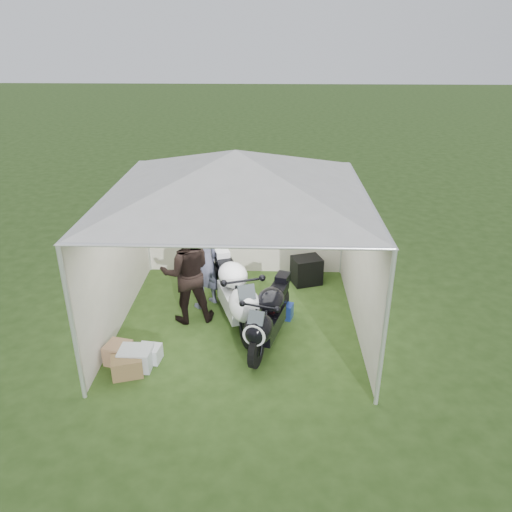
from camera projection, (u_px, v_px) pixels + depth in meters
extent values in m
plane|color=#253D13|center=(239.00, 322.00, 8.66)|extent=(80.00, 80.00, 0.00)
cylinder|color=silver|center=(72.00, 326.00, 6.42)|extent=(0.06, 0.06, 2.30)
cylinder|color=silver|center=(385.00, 332.00, 6.30)|extent=(0.06, 0.06, 2.30)
cylinder|color=silver|center=(145.00, 218.00, 10.05)|extent=(0.06, 0.06, 2.30)
cylinder|color=silver|center=(344.00, 221.00, 9.93)|extent=(0.06, 0.06, 2.30)
cube|color=beige|center=(244.00, 219.00, 9.99)|extent=(4.00, 0.02, 2.30)
cube|color=beige|center=(117.00, 260.00, 8.24)|extent=(0.02, 4.00, 2.30)
cube|color=beige|center=(360.00, 264.00, 8.11)|extent=(0.02, 4.00, 2.30)
pyramid|color=silver|center=(236.00, 173.00, 7.55)|extent=(5.66, 5.66, 0.70)
cube|color=#99A5B7|center=(160.00, 185.00, 9.73)|extent=(0.22, 0.02, 0.28)
cube|color=#99A5B7|center=(177.00, 185.00, 9.72)|extent=(0.22, 0.02, 0.28)
cube|color=#99A5B7|center=(195.00, 185.00, 9.71)|extent=(0.22, 0.01, 0.28)
cube|color=#99A5B7|center=(213.00, 186.00, 9.70)|extent=(0.22, 0.01, 0.28)
cube|color=#99A5B7|center=(161.00, 200.00, 9.86)|extent=(0.22, 0.02, 0.28)
cube|color=#99A5B7|center=(178.00, 200.00, 9.85)|extent=(0.22, 0.01, 0.28)
cube|color=#99A5B7|center=(196.00, 200.00, 9.84)|extent=(0.22, 0.02, 0.28)
cube|color=#99A5B7|center=(214.00, 200.00, 9.82)|extent=(0.22, 0.01, 0.28)
cylinder|color=#D8590C|center=(254.00, 181.00, 9.62)|extent=(3.20, 0.02, 0.02)
cylinder|color=black|center=(246.00, 327.00, 7.89)|extent=(0.32, 0.66, 0.66)
cylinder|color=black|center=(224.00, 284.00, 9.24)|extent=(0.37, 0.68, 0.66)
cube|color=white|center=(235.00, 301.00, 8.48)|extent=(0.69, 1.12, 0.33)
ellipsoid|color=white|center=(244.00, 305.00, 7.84)|extent=(0.68, 0.79, 0.55)
ellipsoid|color=white|center=(233.00, 275.00, 8.39)|extent=(0.68, 0.80, 0.39)
cube|color=black|center=(227.00, 267.00, 8.80)|extent=(0.49, 0.72, 0.15)
cube|color=white|center=(222.00, 255.00, 9.08)|extent=(0.34, 0.39, 0.20)
cube|color=black|center=(228.00, 280.00, 8.79)|extent=(0.30, 0.61, 0.11)
cube|color=#3F474C|center=(247.00, 292.00, 7.60)|extent=(0.30, 0.24, 0.23)
cylinder|color=black|center=(256.00, 349.00, 7.43)|extent=(0.25, 0.58, 0.58)
cylinder|color=black|center=(281.00, 306.00, 8.59)|extent=(0.30, 0.59, 0.58)
cube|color=black|center=(269.00, 323.00, 7.94)|extent=(0.57, 0.97, 0.29)
ellipsoid|color=black|center=(258.00, 328.00, 7.38)|extent=(0.58, 0.68, 0.48)
ellipsoid|color=black|center=(271.00, 299.00, 7.86)|extent=(0.57, 0.69, 0.34)
cube|color=black|center=(277.00, 291.00, 8.22)|extent=(0.40, 0.62, 0.13)
cube|color=black|center=(283.00, 279.00, 8.46)|extent=(0.28, 0.34, 0.17)
cube|color=maroon|center=(276.00, 303.00, 8.20)|extent=(0.24, 0.53, 0.10)
cube|color=#3F474C|center=(256.00, 318.00, 7.18)|extent=(0.26, 0.20, 0.20)
cylinder|color=white|center=(254.00, 336.00, 7.20)|extent=(0.34, 0.12, 0.35)
cube|color=blue|center=(282.00, 311.00, 8.74)|extent=(0.41, 0.32, 0.27)
imported|color=black|center=(186.00, 272.00, 8.38)|extent=(1.01, 0.87, 1.81)
imported|color=slate|center=(203.00, 261.00, 8.82)|extent=(0.76, 0.76, 1.79)
cube|color=black|center=(306.00, 270.00, 9.88)|extent=(0.65, 0.59, 0.54)
cube|color=#B3B9BD|center=(136.00, 358.00, 7.44)|extent=(0.49, 0.39, 0.32)
cube|color=#886647|center=(118.00, 353.00, 7.56)|extent=(0.42, 0.42, 0.31)
cube|color=silver|center=(150.00, 353.00, 7.61)|extent=(0.37, 0.32, 0.25)
cube|color=brown|center=(127.00, 366.00, 7.28)|extent=(0.51, 0.43, 0.29)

